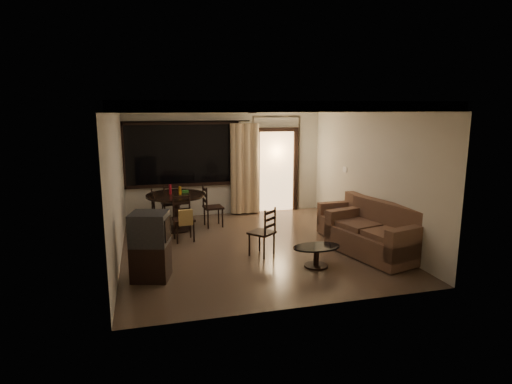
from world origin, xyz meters
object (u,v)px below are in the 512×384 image
object	(u,v)px
dining_chair_south	(184,226)
dining_chair_north	(171,210)
dining_chair_east	(213,214)
armchair	(346,220)
sofa	(377,235)
side_chair	(262,241)
tv_cabinet	(150,246)
dining_chair_west	(146,221)
coffee_table	(316,253)
dining_table	(176,202)

from	to	relation	value
dining_chair_south	dining_chair_north	size ratio (longest dim) A/B	1.00
dining_chair_east	armchair	bearing A→B (deg)	-125.10
sofa	side_chair	xyz separation A→B (m)	(-2.07, 0.52, -0.10)
tv_cabinet	side_chair	xyz separation A→B (m)	(2.02, 0.61, -0.28)
tv_cabinet	sofa	world-z (taller)	tv_cabinet
sofa	armchair	world-z (taller)	sofa
dining_chair_west	sofa	xyz separation A→B (m)	(4.15, -2.56, 0.09)
dining_chair_east	coffee_table	world-z (taller)	dining_chair_east
tv_cabinet	dining_chair_south	bearing A→B (deg)	84.75
dining_chair_east	armchair	size ratio (longest dim) A/B	1.07
armchair	side_chair	xyz separation A→B (m)	(-2.06, -0.70, -0.09)
armchair	dining_chair_east	bearing A→B (deg)	148.94
coffee_table	armchair	bearing A→B (deg)	48.84
tv_cabinet	coffee_table	distance (m)	2.80
dining_chair_north	dining_chair_south	bearing A→B (deg)	90.14
armchair	dining_chair_north	bearing A→B (deg)	147.19
dining_chair_east	tv_cabinet	world-z (taller)	tv_cabinet
dining_chair_east	armchair	world-z (taller)	dining_chair_east
sofa	armchair	distance (m)	1.22
tv_cabinet	side_chair	world-z (taller)	tv_cabinet
sofa	dining_chair_north	bearing A→B (deg)	121.93
dining_chair_east	dining_chair_south	distance (m)	1.20
dining_chair_west	dining_chair_north	distance (m)	1.02
armchair	side_chair	bearing A→B (deg)	-162.71
dining_chair_west	armchair	size ratio (longest dim) A/B	1.07
tv_cabinet	side_chair	bearing A→B (deg)	32.05
dining_chair_west	armchair	bearing A→B (deg)	66.63
coffee_table	dining_table	bearing A→B (deg)	126.55
dining_table	coffee_table	distance (m)	3.64
dining_chair_west	tv_cabinet	size ratio (longest dim) A/B	0.87
dining_chair_north	side_chair	size ratio (longest dim) A/B	1.04
dining_table	dining_chair_north	xyz separation A→B (m)	(-0.08, 0.74, -0.36)
dining_chair_east	armchair	distance (m)	3.03
dining_table	dining_chair_east	distance (m)	0.91
dining_chair_north	tv_cabinet	xyz separation A→B (m)	(-0.54, -3.47, 0.27)
dining_chair_south	armchair	size ratio (longest dim) A/B	1.07
dining_chair_west	dining_chair_south	size ratio (longest dim) A/B	1.00
sofa	armchair	bearing A→B (deg)	76.01
coffee_table	side_chair	size ratio (longest dim) A/B	0.91
dining_chair_south	tv_cabinet	distance (m)	2.01
dining_chair_north	dining_chair_west	bearing A→B (deg)	48.35
dining_table	dining_chair_west	distance (m)	0.77
sofa	coffee_table	distance (m)	1.35
armchair	dining_chair_west	bearing A→B (deg)	160.67
dining_chair_north	coffee_table	xyz separation A→B (m)	(2.23, -3.65, -0.04)
coffee_table	dining_chair_south	bearing A→B (deg)	135.28
tv_cabinet	dining_chair_west	bearing A→B (deg)	106.49
dining_table	armchair	bearing A→B (deg)	-22.19
dining_table	dining_chair_north	world-z (taller)	dining_table
dining_chair_west	sofa	world-z (taller)	sofa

